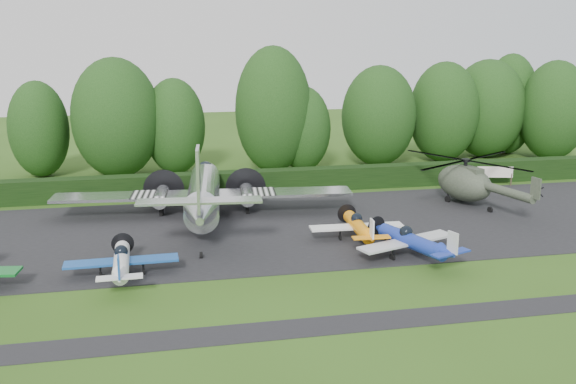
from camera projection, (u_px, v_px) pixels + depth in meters
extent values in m
plane|color=#2C4D15|center=(261.00, 283.00, 36.61)|extent=(160.00, 160.00, 0.00)
cube|color=black|center=(239.00, 231.00, 46.11)|extent=(70.00, 18.00, 0.01)
cube|color=black|center=(281.00, 330.00, 30.90)|extent=(70.00, 2.00, 0.00)
cube|color=black|center=(224.00, 194.00, 56.57)|extent=(90.00, 1.60, 2.00)
cylinder|color=silver|center=(204.00, 194.00, 48.63)|extent=(2.40, 12.54, 2.40)
cone|color=silver|center=(198.00, 174.00, 55.31)|extent=(2.40, 1.57, 2.40)
cone|color=silver|center=(212.00, 214.00, 41.35)|extent=(2.40, 3.14, 2.40)
sphere|color=black|center=(198.00, 171.00, 54.23)|extent=(1.57, 1.57, 1.57)
cube|color=silver|center=(203.00, 195.00, 49.70)|extent=(22.99, 2.51, 0.23)
cube|color=white|center=(148.00, 196.00, 48.87)|extent=(2.72, 2.61, 0.05)
cube|color=white|center=(256.00, 190.00, 50.47)|extent=(2.72, 2.61, 0.05)
cylinder|color=silver|center=(159.00, 198.00, 49.72)|extent=(1.15, 3.34, 1.15)
cylinder|color=silver|center=(245.00, 194.00, 51.00)|extent=(1.15, 3.34, 1.15)
cylinder|color=black|center=(159.00, 191.00, 51.96)|extent=(3.34, 0.03, 3.34)
cylinder|color=black|center=(241.00, 187.00, 53.24)|extent=(3.34, 0.03, 3.34)
cube|color=silver|center=(212.00, 200.00, 40.28)|extent=(7.84, 1.46, 0.15)
cube|color=silver|center=(212.00, 179.00, 39.62)|extent=(0.19, 2.30, 3.97)
cylinder|color=black|center=(160.00, 214.00, 49.61)|extent=(0.26, 0.94, 0.94)
cylinder|color=black|center=(245.00, 209.00, 50.89)|extent=(0.26, 0.94, 0.94)
cylinder|color=black|center=(214.00, 255.00, 40.73)|extent=(0.19, 0.46, 0.46)
cylinder|color=silver|center=(121.00, 262.00, 37.11)|extent=(0.90, 5.15, 0.90)
sphere|color=black|center=(121.00, 252.00, 37.54)|extent=(0.79, 0.79, 0.79)
cube|color=#1A4B9C|center=(122.00, 261.00, 37.59)|extent=(6.56, 1.22, 0.13)
cube|color=silver|center=(118.00, 277.00, 34.12)|extent=(2.44, 0.66, 0.09)
cube|color=#1A4B9C|center=(117.00, 267.00, 33.88)|extent=(0.09, 0.75, 1.22)
cylinder|color=black|center=(124.00, 244.00, 40.27)|extent=(1.40, 0.02, 1.40)
cylinder|color=black|center=(101.00, 275.00, 37.36)|extent=(0.13, 0.41, 0.41)
cylinder|color=black|center=(144.00, 272.00, 37.82)|extent=(0.13, 0.41, 0.41)
cylinder|color=black|center=(124.00, 262.00, 39.64)|extent=(0.11, 0.37, 0.37)
cylinder|color=orange|center=(359.00, 227.00, 43.76)|extent=(0.89, 5.12, 0.89)
sphere|color=black|center=(356.00, 219.00, 44.19)|extent=(0.78, 0.78, 0.78)
cube|color=white|center=(356.00, 227.00, 44.23)|extent=(6.51, 1.21, 0.13)
cube|color=orange|center=(373.00, 237.00, 40.78)|extent=(2.42, 0.65, 0.09)
cube|color=white|center=(374.00, 229.00, 40.55)|extent=(0.09, 0.74, 1.21)
cylinder|color=black|center=(345.00, 214.00, 46.90)|extent=(1.40, 0.02, 1.40)
cylinder|color=black|center=(340.00, 238.00, 44.00)|extent=(0.13, 0.41, 0.41)
cylinder|color=black|center=(374.00, 236.00, 44.46)|extent=(0.13, 0.41, 0.41)
cylinder|color=black|center=(348.00, 228.00, 46.27)|extent=(0.11, 0.37, 0.37)
cylinder|color=#193097|center=(412.00, 241.00, 40.42)|extent=(0.97, 5.54, 0.97)
sphere|color=black|center=(409.00, 232.00, 40.88)|extent=(0.85, 0.85, 0.85)
cube|color=silver|center=(409.00, 241.00, 40.94)|extent=(7.05, 1.31, 0.14)
cube|color=#193097|center=(434.00, 255.00, 37.20)|extent=(2.62, 0.71, 0.10)
cube|color=silver|center=(436.00, 245.00, 36.94)|extent=(0.10, 0.81, 1.31)
cylinder|color=black|center=(392.00, 225.00, 43.82)|extent=(1.51, 0.02, 1.51)
cylinder|color=black|center=(390.00, 255.00, 40.68)|extent=(0.14, 0.44, 0.44)
cylinder|color=black|center=(429.00, 252.00, 41.19)|extent=(0.14, 0.44, 0.44)
cylinder|color=black|center=(397.00, 243.00, 43.14)|extent=(0.12, 0.40, 0.40)
ellipsoid|color=#323A2D|center=(464.00, 183.00, 53.11)|extent=(3.06, 5.61, 2.93)
cylinder|color=#323A2D|center=(491.00, 192.00, 48.84)|extent=(0.69, 5.89, 0.69)
cube|color=#323A2D|center=(513.00, 190.00, 45.73)|extent=(0.12, 0.88, 1.57)
cylinder|color=black|center=(465.00, 165.00, 52.75)|extent=(0.29, 0.29, 0.79)
cylinder|color=black|center=(466.00, 160.00, 52.64)|extent=(0.69, 0.69, 0.25)
cylinder|color=black|center=(466.00, 160.00, 52.64)|extent=(11.78, 11.78, 0.06)
cube|color=#323A2D|center=(470.00, 172.00, 52.09)|extent=(0.88, 1.96, 0.69)
ellipsoid|color=black|center=(456.00, 178.00, 54.58)|extent=(1.86, 1.86, 1.68)
cylinder|color=black|center=(448.00, 198.00, 54.03)|extent=(0.18, 0.55, 0.55)
cylinder|color=black|center=(470.00, 197.00, 54.40)|extent=(0.18, 0.55, 0.55)
cylinder|color=black|center=(481.00, 211.00, 50.50)|extent=(0.16, 0.47, 0.47)
cylinder|color=#3F3326|center=(479.00, 180.00, 59.10)|extent=(0.12, 0.12, 1.23)
cylinder|color=#3F3326|center=(509.00, 179.00, 59.69)|extent=(0.12, 0.12, 1.23)
cube|color=white|center=(495.00, 172.00, 59.22)|extent=(3.27, 0.08, 1.02)
cylinder|color=black|center=(176.00, 158.00, 64.37)|extent=(0.70, 0.70, 3.13)
ellipsoid|color=#163611|center=(174.00, 126.00, 63.58)|extent=(6.08, 6.08, 9.56)
cylinder|color=black|center=(442.00, 145.00, 70.45)|extent=(0.70, 0.70, 3.55)
ellipsoid|color=#163611|center=(444.00, 112.00, 69.55)|extent=(7.53, 7.53, 10.86)
cylinder|color=black|center=(550.00, 144.00, 71.34)|extent=(0.70, 0.70, 3.59)
ellipsoid|color=#163611|center=(554.00, 111.00, 70.44)|extent=(7.38, 7.38, 10.96)
cylinder|color=black|center=(42.00, 161.00, 63.06)|extent=(0.70, 0.70, 3.08)
ellipsoid|color=#163611|center=(39.00, 129.00, 62.28)|extent=(5.74, 5.74, 9.42)
cylinder|color=black|center=(273.00, 152.00, 65.03)|extent=(0.70, 0.70, 4.14)
ellipsoid|color=#163611|center=(273.00, 110.00, 63.98)|extent=(7.65, 7.65, 12.65)
cylinder|color=black|center=(303.00, 157.00, 65.76)|extent=(0.70, 0.70, 2.83)
ellipsoid|color=#163611|center=(303.00, 129.00, 65.05)|extent=(5.57, 5.57, 8.65)
cylinder|color=black|center=(119.00, 158.00, 62.78)|extent=(0.70, 0.70, 3.81)
ellipsoid|color=#163611|center=(116.00, 118.00, 61.82)|extent=(8.52, 8.52, 11.64)
cylinder|color=black|center=(484.00, 141.00, 72.88)|extent=(0.70, 0.70, 3.60)
ellipsoid|color=#163611|center=(487.00, 109.00, 71.97)|extent=(8.40, 8.40, 10.99)
cylinder|color=black|center=(378.00, 149.00, 68.25)|extent=(0.70, 0.70, 3.47)
ellipsoid|color=#163611|center=(379.00, 116.00, 67.38)|extent=(7.81, 7.81, 10.59)
cylinder|color=black|center=(506.00, 138.00, 74.75)|extent=(0.70, 0.70, 3.78)
ellipsoid|color=#163611|center=(509.00, 104.00, 73.80)|extent=(6.31, 6.31, 11.54)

